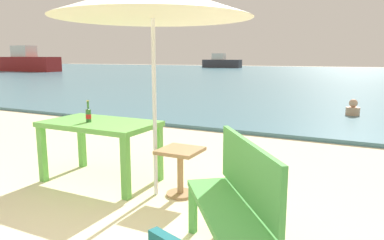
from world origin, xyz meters
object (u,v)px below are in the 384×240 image
Objects in this scene: patio_umbrella at (153,1)px; swimmer_person at (353,109)px; picnic_table_green at (100,130)px; bench_green_left at (235,196)px; side_table_wood at (180,165)px; boat_sailboat at (221,63)px; boat_barge at (28,62)px; beer_bottle_amber at (88,114)px.

patio_umbrella reaches higher than swimmer_person.
bench_green_left reaches higher than picnic_table_green.
patio_umbrella is 4.26× the size of side_table_wood.
boat_barge reaches higher than boat_sailboat.
boat_barge is at bearing 142.14° from beer_bottle_amber.
picnic_table_green reaches higher than side_table_wood.
boat_barge reaches higher than bench_green_left.
bench_green_left is at bearing -93.35° from swimmer_person.
picnic_table_green reaches higher than swimmer_person.
beer_bottle_amber is 0.23× the size of bench_green_left.
swimmer_person is 0.06× the size of boat_barge.
picnic_table_green is 0.24m from beer_bottle_amber.
picnic_table_green is 0.26× the size of boat_sailboat.
side_table_wood is 0.08× the size of boat_barge.
picnic_table_green is at bearing -37.66° from boat_barge.
boat_barge is (-29.92, 22.21, 0.66)m from side_table_wood.
patio_umbrella reaches higher than side_table_wood.
side_table_wood is at bearing -68.45° from boat_sailboat.
side_table_wood is 0.46× the size of bench_green_left.
swimmer_person is 40.47m from boat_sailboat.
beer_bottle_amber is at bearing -174.92° from side_table_wood.
boat_sailboat is at bearing 57.30° from boat_barge.
beer_bottle_amber is 7.16m from swimmer_person.
beer_bottle_amber is at bearing -37.86° from boat_barge.
side_table_wood is at bearing 21.70° from patio_umbrella.
swimmer_person is at bearing 75.46° from patio_umbrella.
swimmer_person is (1.71, 6.61, -1.88)m from patio_umbrella.
bench_green_left is at bearing -25.10° from picnic_table_green.
picnic_table_green is at bearing 43.09° from beer_bottle_amber.
swimmer_person is 35.09m from boat_barge.
boat_sailboat is (-16.57, 42.71, -1.34)m from patio_umbrella.
boat_sailboat is at bearing 110.23° from picnic_table_green.
boat_sailboat reaches higher than beer_bottle_amber.
boat_barge reaches higher than picnic_table_green.
boat_sailboat is at bearing 116.86° from swimmer_person.
picnic_table_green is 1.16m from side_table_wood.
beer_bottle_amber is 0.05× the size of boat_sailboat.
side_table_wood is at bearing 5.08° from beer_bottle_amber.
picnic_table_green is 1.19× the size of bench_green_left.
bench_green_left is 7.55m from swimmer_person.
bench_green_left is at bearing -35.76° from patio_umbrella.
patio_umbrella reaches higher than picnic_table_green.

